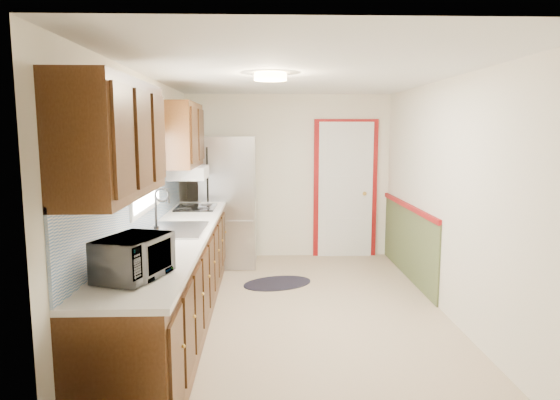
{
  "coord_description": "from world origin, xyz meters",
  "views": [
    {
      "loc": [
        -0.37,
        -4.86,
        1.88
      ],
      "look_at": [
        -0.19,
        0.34,
        1.15
      ],
      "focal_mm": 32.0,
      "sensor_mm": 36.0,
      "label": 1
    }
  ],
  "objects": [
    {
      "name": "room_shell",
      "position": [
        0.0,
        0.0,
        1.2
      ],
      "size": [
        3.2,
        5.2,
        2.52
      ],
      "color": "tan",
      "rests_on": "ground"
    },
    {
      "name": "kitchen_run",
      "position": [
        -1.24,
        -0.29,
        0.81
      ],
      "size": [
        0.63,
        4.0,
        2.2
      ],
      "color": "#371D0C",
      "rests_on": "ground"
    },
    {
      "name": "back_wall_trim",
      "position": [
        0.99,
        2.21,
        0.89
      ],
      "size": [
        1.12,
        2.3,
        2.08
      ],
      "color": "maroon",
      "rests_on": "ground"
    },
    {
      "name": "ceiling_fixture",
      "position": [
        -0.3,
        -0.2,
        2.36
      ],
      "size": [
        0.3,
        0.3,
        0.06
      ],
      "primitive_type": "cylinder",
      "color": "#FFD88C",
      "rests_on": "room_shell"
    },
    {
      "name": "microwave",
      "position": [
        -1.2,
        -1.73,
        1.11
      ],
      "size": [
        0.41,
        0.55,
        0.33
      ],
      "primitive_type": "imported",
      "rotation": [
        0.0,
        0.0,
        1.24
      ],
      "color": "white",
      "rests_on": "kitchen_run"
    },
    {
      "name": "refrigerator",
      "position": [
        -0.85,
        2.05,
        0.9
      ],
      "size": [
        0.75,
        0.75,
        1.8
      ],
      "rotation": [
        0.0,
        0.0,
        -0.01
      ],
      "color": "#B7B7BC",
      "rests_on": "ground"
    },
    {
      "name": "rug",
      "position": [
        -0.2,
        1.09,
        0.01
      ],
      "size": [
        1.01,
        0.84,
        0.01
      ],
      "primitive_type": "ellipsoid",
      "rotation": [
        0.0,
        0.0,
        0.38
      ],
      "color": "black",
      "rests_on": "ground"
    },
    {
      "name": "cooktop",
      "position": [
        -1.19,
        1.15,
        0.95
      ],
      "size": [
        0.47,
        0.56,
        0.02
      ],
      "primitive_type": "cube",
      "color": "black",
      "rests_on": "kitchen_run"
    }
  ]
}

